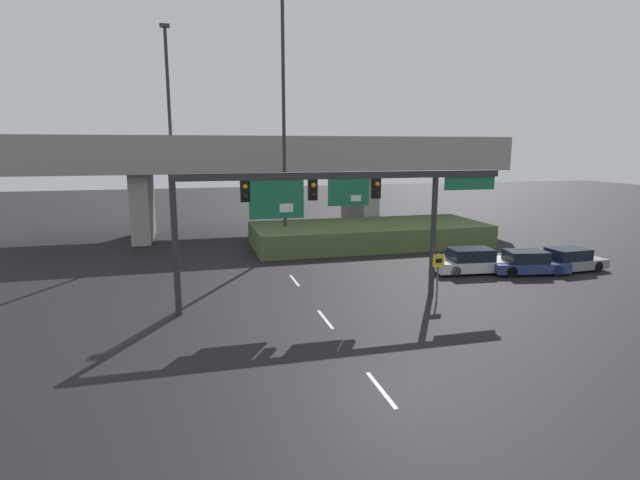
% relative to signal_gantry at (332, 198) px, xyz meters
% --- Properties ---
extents(ground_plane, '(160.00, 160.00, 0.00)m').
position_rel_signal_gantry_xyz_m(ground_plane, '(-0.93, -8.82, -5.02)').
color(ground_plane, black).
extents(lane_markings, '(0.14, 28.64, 0.01)m').
position_rel_signal_gantry_xyz_m(lane_markings, '(-0.93, 4.36, -5.02)').
color(lane_markings, silver).
rests_on(lane_markings, ground).
extents(signal_gantry, '(15.71, 0.44, 6.20)m').
position_rel_signal_gantry_xyz_m(signal_gantry, '(0.00, 0.00, 0.00)').
color(signal_gantry, '#2D2D30').
rests_on(signal_gantry, ground).
extents(speed_limit_sign, '(0.60, 0.11, 2.37)m').
position_rel_signal_gantry_xyz_m(speed_limit_sign, '(4.94, -1.10, -3.48)').
color(speed_limit_sign, '#4C4C4C').
rests_on(speed_limit_sign, ground).
extents(highway_light_pole_near, '(0.70, 0.36, 17.61)m').
position_rel_signal_gantry_xyz_m(highway_light_pole_near, '(0.21, 13.16, 4.16)').
color(highway_light_pole_near, '#2D2D30').
rests_on(highway_light_pole_near, ground).
extents(highway_light_pole_far, '(0.70, 0.36, 15.85)m').
position_rel_signal_gantry_xyz_m(highway_light_pole_far, '(-7.54, 16.82, 3.28)').
color(highway_light_pole_far, '#2D2D30').
rests_on(highway_light_pole_far, ground).
extents(overpass_bridge, '(42.98, 8.12, 8.15)m').
position_rel_signal_gantry_xyz_m(overpass_bridge, '(-0.93, 19.94, 0.85)').
color(overpass_bridge, gray).
rests_on(overpass_bridge, ground).
extents(grass_embankment, '(17.44, 7.01, 1.63)m').
position_rel_signal_gantry_xyz_m(grass_embankment, '(6.62, 13.00, -4.21)').
color(grass_embankment, '#4C6033').
rests_on(grass_embankment, ground).
extents(parked_sedan_near_right, '(4.86, 2.22, 1.46)m').
position_rel_signal_gantry_xyz_m(parked_sedan_near_right, '(9.60, 3.46, -4.35)').
color(parked_sedan_near_right, silver).
rests_on(parked_sedan_near_right, ground).
extents(parked_sedan_mid_right, '(4.60, 2.49, 1.37)m').
position_rel_signal_gantry_xyz_m(parked_sedan_mid_right, '(12.60, 2.46, -4.39)').
color(parked_sedan_mid_right, navy).
rests_on(parked_sedan_mid_right, ground).
extents(parked_sedan_far_right, '(4.35, 2.08, 1.36)m').
position_rel_signal_gantry_xyz_m(parked_sedan_far_right, '(15.51, 2.47, -4.39)').
color(parked_sedan_far_right, gray).
rests_on(parked_sedan_far_right, ground).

